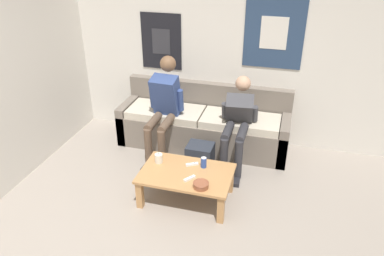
{
  "coord_description": "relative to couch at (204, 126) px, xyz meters",
  "views": [
    {
      "loc": [
        1.21,
        -2.39,
        2.74
      ],
      "look_at": [
        0.17,
        1.33,
        0.69
      ],
      "focal_mm": 35.0,
      "sensor_mm": 36.0,
      "label": 1
    }
  ],
  "objects": [
    {
      "name": "ground_plane",
      "position": [
        -0.11,
        -2.15,
        -0.3
      ],
      "size": [
        18.0,
        18.0,
        0.0
      ],
      "primitive_type": "plane",
      "color": "gray"
    },
    {
      "name": "wall_back",
      "position": [
        -0.11,
        0.35,
        0.97
      ],
      "size": [
        10.0,
        0.07,
        2.55
      ],
      "color": "silver",
      "rests_on": "ground_plane"
    },
    {
      "name": "couch",
      "position": [
        0.0,
        0.0,
        0.0
      ],
      "size": [
        2.34,
        0.7,
        0.84
      ],
      "color": "#70665B",
      "rests_on": "ground_plane"
    },
    {
      "name": "coffee_table",
      "position": [
        0.12,
        -1.25,
        0.0
      ],
      "size": [
        1.02,
        0.65,
        0.36
      ],
      "color": "#B27F4C",
      "rests_on": "ground_plane"
    },
    {
      "name": "person_seated_adult",
      "position": [
        -0.46,
        -0.34,
        0.42
      ],
      "size": [
        0.47,
        0.89,
        1.31
      ],
      "color": "brown",
      "rests_on": "ground_plane"
    },
    {
      "name": "person_seated_teen",
      "position": [
        0.52,
        -0.34,
        0.32
      ],
      "size": [
        0.47,
        0.95,
        1.1
      ],
      "color": "#2D2D33",
      "rests_on": "ground_plane"
    },
    {
      "name": "backpack",
      "position": [
        0.12,
        -0.66,
        -0.13
      ],
      "size": [
        0.33,
        0.32,
        0.37
      ],
      "color": "#282D38",
      "rests_on": "ground_plane"
    },
    {
      "name": "ceramic_bowl",
      "position": [
        0.34,
        -1.47,
        0.1
      ],
      "size": [
        0.17,
        0.17,
        0.06
      ],
      "color": "brown",
      "rests_on": "coffee_table"
    },
    {
      "name": "pillar_candle",
      "position": [
        -0.25,
        -1.14,
        0.11
      ],
      "size": [
        0.09,
        0.09,
        0.12
      ],
      "color": "silver",
      "rests_on": "coffee_table"
    },
    {
      "name": "drink_can_blue",
      "position": [
        0.27,
        -1.1,
        0.12
      ],
      "size": [
        0.07,
        0.07,
        0.12
      ],
      "color": "#28479E",
      "rests_on": "coffee_table"
    },
    {
      "name": "game_controller_near_left",
      "position": [
        0.19,
        -1.37,
        0.07
      ],
      "size": [
        0.11,
        0.14,
        0.03
      ],
      "color": "white",
      "rests_on": "coffee_table"
    },
    {
      "name": "game_controller_near_right",
      "position": [
        0.14,
        -1.1,
        0.07
      ],
      "size": [
        0.14,
        0.1,
        0.03
      ],
      "color": "white",
      "rests_on": "coffee_table"
    }
  ]
}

